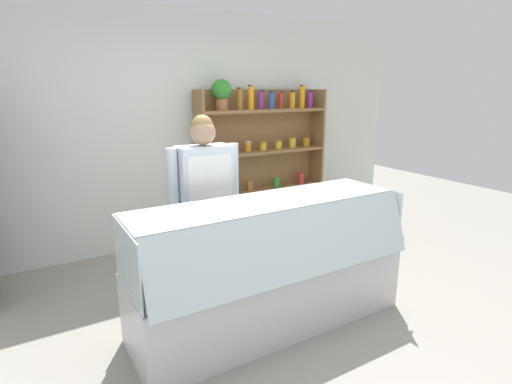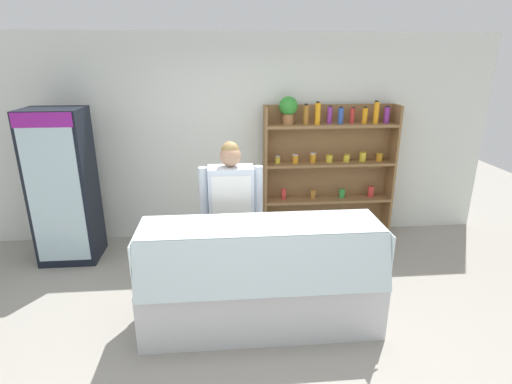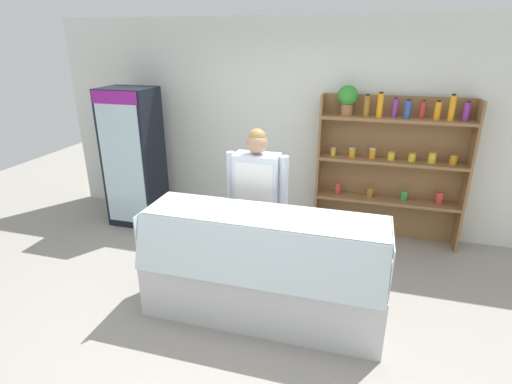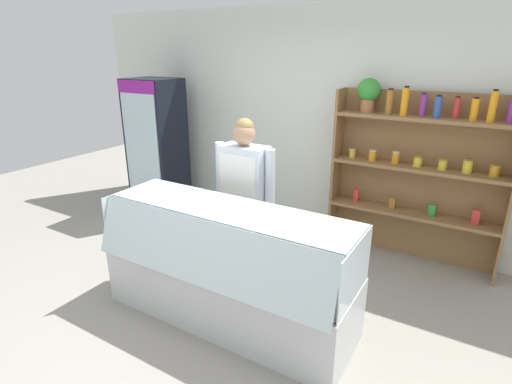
# 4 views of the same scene
# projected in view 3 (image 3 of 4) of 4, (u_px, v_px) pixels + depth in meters

# --- Properties ---
(ground_plane) EXTENTS (12.00, 12.00, 0.00)m
(ground_plane) POSITION_uv_depth(u_px,v_px,m) (253.00, 315.00, 3.76)
(ground_plane) COLOR gray
(back_wall) EXTENTS (6.80, 0.10, 2.70)m
(back_wall) POSITION_uv_depth(u_px,v_px,m) (300.00, 127.00, 5.23)
(back_wall) COLOR silver
(back_wall) RESTS_ON ground
(drinks_fridge) EXTENTS (0.67, 0.56, 1.86)m
(drinks_fridge) POSITION_uv_depth(u_px,v_px,m) (134.00, 158.00, 5.39)
(drinks_fridge) COLOR black
(drinks_fridge) RESTS_ON ground
(shelving_unit) EXTENTS (1.75, 0.29, 1.93)m
(shelving_unit) POSITION_uv_depth(u_px,v_px,m) (387.00, 158.00, 4.86)
(shelving_unit) COLOR olive
(shelving_unit) RESTS_ON ground
(deli_display_case) EXTENTS (2.16, 0.75, 1.01)m
(deli_display_case) POSITION_uv_depth(u_px,v_px,m) (262.00, 285.00, 3.68)
(deli_display_case) COLOR silver
(deli_display_case) RESTS_ON ground
(shop_clerk) EXTENTS (0.65, 0.25, 1.62)m
(shop_clerk) POSITION_uv_depth(u_px,v_px,m) (257.00, 192.00, 4.10)
(shop_clerk) COLOR #383D51
(shop_clerk) RESTS_ON ground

